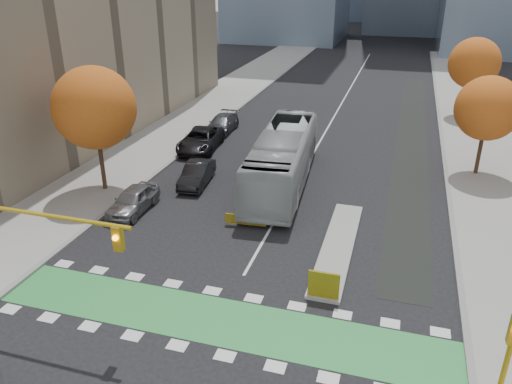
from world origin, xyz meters
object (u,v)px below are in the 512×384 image
Objects in this scene: tree_west at (94,108)px; bus at (282,159)px; hazard_board at (324,285)px; tree_east_far at (474,63)px; tree_east_near at (488,109)px; parked_car_b at (197,174)px; traffic_signal_west at (10,233)px; parked_car_d at (200,140)px; traffic_signal_east at (509,353)px; parked_car_c at (222,124)px; parked_car_a at (133,200)px.

tree_west is 12.47m from bus.
tree_east_far reaches higher than hazard_board.
bus is at bearing -121.69° from tree_east_far.
parked_car_b is at bearing -158.48° from tree_east_near.
parked_car_d is at bearing 92.79° from traffic_signal_west.
bus is (11.10, 4.30, -3.72)m from tree_west.
tree_west is 0.60× the size of bus.
tree_east_far is 43.61m from traffic_signal_west.
traffic_signal_east is 0.91× the size of parked_car_b.
tree_east_near is 22.66m from traffic_signal_east.
parked_car_b is (-18.50, -7.30, -4.12)m from tree_east_near.
tree_west is 35.73m from tree_east_far.
hazard_board is 0.20× the size of tree_east_near.
traffic_signal_west is (-20.43, -38.51, -1.21)m from tree_east_far.
tree_east_near is 21.85m from parked_car_c.
traffic_signal_west is 18.35m from bus.
tree_west is 1.62× the size of parked_car_c.
tree_west is at bearing 108.02° from traffic_signal_west.
parked_car_a reaches higher than parked_car_c.
hazard_board is 25.74m from parked_car_c.
bus is (-11.40, 16.81, -0.84)m from traffic_signal_east.
bus reaches higher than parked_car_c.
parked_car_a is 11.72m from parked_car_d.
tree_west is 1.38× the size of parked_car_d.
parked_car_d is (-13.00, 17.22, 0.03)m from hazard_board.
traffic_signal_east reaches higher than parked_car_d.
parked_car_d reaches higher than parked_car_a.
parked_car_a is 0.88× the size of parked_car_c.
tree_east_far is 0.56× the size of bus.
tree_west is 26.01m from tree_east_near.
parked_car_d is (-21.50, -16.58, -4.41)m from tree_east_far.
parked_car_c is at bearing 92.28° from traffic_signal_west.
tree_east_far is 30.40m from parked_car_b.
bus is at bearing 112.03° from hazard_board.
bus reaches higher than parked_car_a.
tree_west is 0.96× the size of traffic_signal_west.
parked_car_b is (-19.00, -23.30, -4.50)m from tree_east_far.
bus is 2.28× the size of parked_car_d.
tree_east_far is 1.72× the size of parked_car_a.
parked_car_a is 5.41m from parked_car_b.
parked_car_c is at bearing 124.16° from bus.
parked_car_d is (-0.43, 11.71, 0.07)m from parked_car_a.
tree_east_far is at bearing 75.88° from hazard_board.
traffic_signal_east is 22.90m from parked_car_b.
parked_car_d is at bearing -90.90° from parked_car_c.
tree_east_near is 1.19× the size of parked_car_d.
traffic_signal_west is 0.63× the size of bus.
tree_west is (-16.00, 7.80, 4.82)m from hazard_board.
traffic_signal_west is 1.68× the size of parked_car_c.
traffic_signal_west is (4.07, -12.51, -1.58)m from tree_west.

